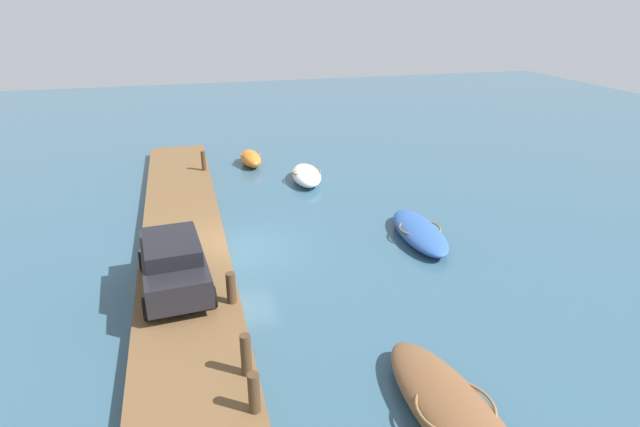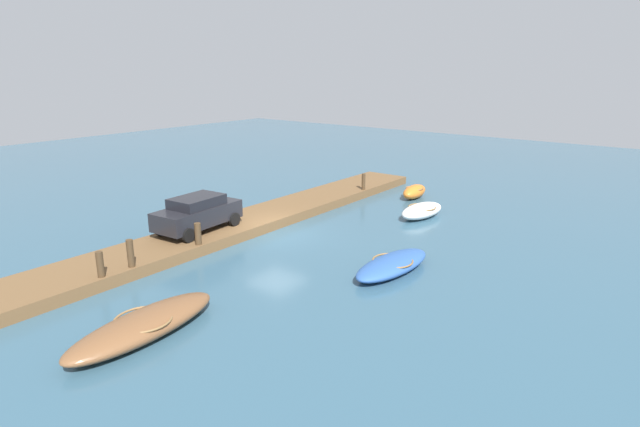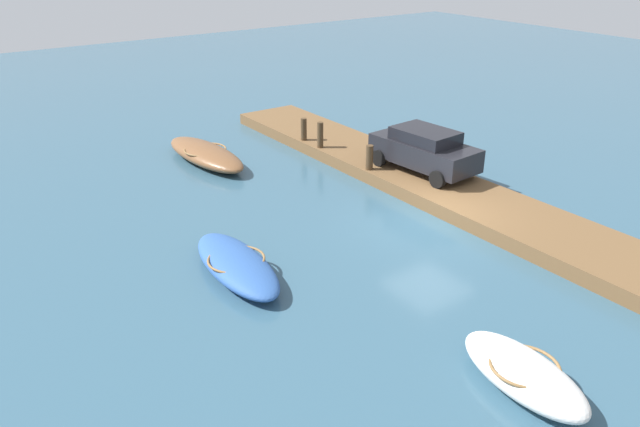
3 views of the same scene
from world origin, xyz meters
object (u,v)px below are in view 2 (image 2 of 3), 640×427
at_px(rowboat_blue, 392,264).
at_px(dinghy_orange, 414,191).
at_px(mooring_post_mid_west, 198,234).
at_px(motorboat_brown, 144,325).
at_px(rowboat_white, 422,211).
at_px(mooring_post_mid_east, 130,253).
at_px(mooring_post_east, 100,264).
at_px(mooring_post_west, 364,182).
at_px(parked_car, 198,213).

bearing_deg(rowboat_blue, dinghy_orange, -152.15).
relative_size(rowboat_blue, mooring_post_mid_west, 4.61).
bearing_deg(motorboat_brown, rowboat_blue, 155.49).
bearing_deg(rowboat_white, mooring_post_mid_east, -13.50).
bearing_deg(rowboat_white, dinghy_orange, -141.46).
bearing_deg(dinghy_orange, mooring_post_east, -12.15).
bearing_deg(mooring_post_east, motorboat_brown, 75.35).
bearing_deg(mooring_post_mid_east, mooring_post_west, 180.00).
bearing_deg(rowboat_blue, mooring_post_east, -39.73).
xyz_separation_m(mooring_post_mid_west, mooring_post_east, (4.49, 0.00, 0.01)).
bearing_deg(mooring_post_west, rowboat_white, 69.48).
relative_size(mooring_post_mid_west, parked_car, 0.22).
height_order(dinghy_orange, mooring_post_west, mooring_post_west).
xyz_separation_m(motorboat_brown, parked_car, (-6.90, -5.78, 0.97)).
bearing_deg(dinghy_orange, parked_car, -21.73).
relative_size(motorboat_brown, rowboat_white, 1.59).
bearing_deg(mooring_post_west, motorboat_brown, 12.72).
relative_size(motorboat_brown, dinghy_orange, 2.09).
xyz_separation_m(mooring_post_west, parked_car, (11.73, -1.57, 0.36)).
height_order(dinghy_orange, mooring_post_mid_west, mooring_post_mid_west).
xyz_separation_m(rowboat_white, dinghy_orange, (-3.60, -2.34, 0.03)).
relative_size(dinghy_orange, mooring_post_west, 2.54).
bearing_deg(dinghy_orange, rowboat_blue, 19.33).
relative_size(motorboat_brown, mooring_post_mid_east, 4.90).
bearing_deg(mooring_post_mid_east, mooring_post_mid_west, 180.00).
xyz_separation_m(dinghy_orange, mooring_post_mid_west, (14.77, -2.64, 0.55)).
height_order(mooring_post_mid_west, mooring_post_east, mooring_post_east).
bearing_deg(dinghy_orange, motorboat_brown, 0.05).
xyz_separation_m(rowboat_blue, parked_car, (2.11, -9.19, 1.02)).
bearing_deg(mooring_post_mid_west, mooring_post_west, 180.00).
height_order(mooring_post_east, parked_car, parked_car).
distance_m(dinghy_orange, rowboat_blue, 12.39).
relative_size(rowboat_white, parked_car, 0.77).
xyz_separation_m(mooring_post_west, mooring_post_east, (17.53, 0.00, -0.02)).
bearing_deg(mooring_post_west, parked_car, -7.64).
bearing_deg(mooring_post_mid_east, motorboat_brown, 60.91).
height_order(rowboat_white, mooring_post_mid_west, mooring_post_mid_west).
xyz_separation_m(rowboat_white, mooring_post_mid_east, (14.42, -4.98, 0.65)).
bearing_deg(motorboat_brown, mooring_post_east, -108.43).
distance_m(mooring_post_east, parked_car, 6.02).
relative_size(mooring_post_mid_west, mooring_post_east, 0.99).
xyz_separation_m(rowboat_blue, mooring_post_west, (-9.61, -7.62, 0.66)).
distance_m(rowboat_blue, mooring_post_mid_west, 8.38).
relative_size(mooring_post_mid_east, parked_car, 0.25).
relative_size(mooring_post_west, mooring_post_mid_west, 1.05).
height_order(rowboat_white, parked_car, parked_car).
bearing_deg(motorboat_brown, mooring_post_west, -171.05).
distance_m(mooring_post_west, mooring_post_east, 17.53).
relative_size(rowboat_white, rowboat_blue, 0.76).
xyz_separation_m(motorboat_brown, mooring_post_west, (-18.63, -4.21, 0.62)).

